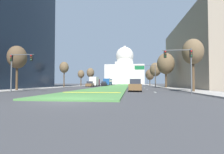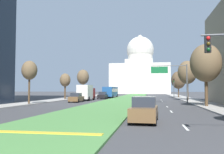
% 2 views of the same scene
% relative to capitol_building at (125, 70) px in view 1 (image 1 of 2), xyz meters
% --- Properties ---
extents(ground_plane, '(275.61, 275.61, 0.00)m').
position_rel_capitol_building_xyz_m(ground_plane, '(0.00, -61.86, -11.24)').
color(ground_plane, '#3D3D3F').
extents(grass_median, '(7.62, 112.75, 0.14)m').
position_rel_capitol_building_xyz_m(grass_median, '(0.00, -68.12, -11.17)').
color(grass_median, '#4C8442').
rests_on(grass_median, ground_plane).
extents(median_curb_nose, '(6.86, 0.50, 0.04)m').
position_rel_capitol_building_xyz_m(median_curb_nose, '(0.00, -116.44, -11.08)').
color(median_curb_nose, gold).
rests_on(median_curb_nose, grass_median).
extents(lane_dashes_right, '(0.16, 39.94, 0.01)m').
position_rel_capitol_building_xyz_m(lane_dashes_right, '(7.87, -92.94, -11.24)').
color(lane_dashes_right, silver).
rests_on(lane_dashes_right, ground_plane).
extents(sidewalk_left, '(4.00, 112.75, 0.15)m').
position_rel_capitol_building_xyz_m(sidewalk_left, '(-13.94, -74.39, -11.17)').
color(sidewalk_left, '#9E9991').
rests_on(sidewalk_left, ground_plane).
extents(sidewalk_right, '(4.00, 112.75, 0.15)m').
position_rel_capitol_building_xyz_m(sidewalk_right, '(13.94, -74.39, -11.17)').
color(sidewalk_right, '#9E9991').
rests_on(sidewalk_right, ground_plane).
extents(midrise_block_right, '(13.28, 29.21, 15.36)m').
position_rel_capitol_building_xyz_m(midrise_block_right, '(22.58, -95.43, -3.57)').
color(midrise_block_right, gray).
rests_on(midrise_block_right, ground_plane).
extents(capitol_building, '(29.90, 29.06, 31.41)m').
position_rel_capitol_building_xyz_m(capitol_building, '(0.00, 0.00, 0.00)').
color(capitol_building, beige).
rests_on(capitol_building, ground_plane).
extents(traffic_light_near_left, '(3.34, 0.35, 5.20)m').
position_rel_capitol_building_xyz_m(traffic_light_near_left, '(-10.59, -114.85, -7.45)').
color(traffic_light_near_left, '#515456').
rests_on(traffic_light_near_left, ground_plane).
extents(traffic_light_near_right, '(3.34, 0.35, 5.20)m').
position_rel_capitol_building_xyz_m(traffic_light_near_right, '(10.59, -115.81, -7.45)').
color(traffic_light_near_right, '#515456').
rests_on(traffic_light_near_right, ground_plane).
extents(traffic_light_far_right, '(0.28, 0.35, 5.20)m').
position_rel_capitol_building_xyz_m(traffic_light_far_right, '(11.44, -65.77, -7.93)').
color(traffic_light_far_right, '#515456').
rests_on(traffic_light_far_right, ground_plane).
extents(overhead_guide_sign, '(6.07, 0.20, 6.50)m').
position_rel_capitol_building_xyz_m(overhead_guide_sign, '(9.34, -87.04, -6.57)').
color(overhead_guide_sign, '#515456').
rests_on(overhead_guide_sign, ground_plane).
extents(street_tree_left_near, '(2.81, 2.81, 6.99)m').
position_rel_capitol_building_xyz_m(street_tree_left_near, '(-12.86, -111.79, -6.06)').
color(street_tree_left_near, '#4C3823').
rests_on(street_tree_left_near, ground_plane).
extents(street_tree_right_near, '(2.71, 2.71, 7.11)m').
position_rel_capitol_building_xyz_m(street_tree_right_near, '(12.76, -112.64, -5.90)').
color(street_tree_right_near, '#4C3823').
rests_on(street_tree_right_near, ground_plane).
extents(street_tree_left_mid, '(2.34, 2.34, 6.73)m').
position_rel_capitol_building_xyz_m(street_tree_left_mid, '(-12.60, -94.12, -6.05)').
color(street_tree_left_mid, '#4C3823').
rests_on(street_tree_left_mid, ground_plane).
extents(street_tree_right_mid, '(4.09, 4.09, 8.45)m').
position_rel_capitol_building_xyz_m(street_tree_right_mid, '(13.03, -94.51, -5.38)').
color(street_tree_right_mid, '#4C3823').
rests_on(street_tree_right_mid, ground_plane).
extents(street_tree_left_far, '(2.39, 2.39, 5.91)m').
position_rel_capitol_building_xyz_m(street_tree_left_far, '(-13.44, -76.50, -6.89)').
color(street_tree_left_far, '#4C3823').
rests_on(street_tree_left_far, ground_plane).
extents(street_tree_right_far, '(3.86, 3.86, 8.25)m').
position_rel_capitol_building_xyz_m(street_tree_right_far, '(13.18, -76.75, -5.43)').
color(street_tree_right_far, '#4C3823').
rests_on(street_tree_right_far, ground_plane).
extents(street_tree_left_distant, '(3.37, 3.37, 7.88)m').
position_rel_capitol_building_xyz_m(street_tree_left_distant, '(-13.28, -62.75, -5.51)').
color(street_tree_left_distant, '#4C3823').
rests_on(street_tree_left_distant, ground_plane).
extents(street_tree_right_distant, '(3.79, 3.79, 7.16)m').
position_rel_capitol_building_xyz_m(street_tree_right_distant, '(13.01, -61.61, -6.46)').
color(street_tree_right_distant, '#4C3823').
rests_on(street_tree_right_distant, ground_plane).
extents(sedan_lead_stopped, '(2.08, 4.22, 1.84)m').
position_rel_capitol_building_xyz_m(sedan_lead_stopped, '(5.27, -110.51, -10.39)').
color(sedan_lead_stopped, brown).
rests_on(sedan_lead_stopped, ground_plane).
extents(sedan_midblock, '(2.02, 4.75, 1.69)m').
position_rel_capitol_building_xyz_m(sedan_midblock, '(-7.70, -86.01, -10.45)').
color(sedan_midblock, brown).
rests_on(sedan_midblock, ground_plane).
extents(sedan_distant, '(2.04, 4.69, 1.74)m').
position_rel_capitol_building_xyz_m(sedan_distant, '(-5.67, -71.85, -10.43)').
color(sedan_distant, black).
rests_on(sedan_distant, ground_plane).
extents(sedan_far_horizon, '(2.11, 4.60, 1.85)m').
position_rel_capitol_building_xyz_m(sedan_far_horizon, '(-7.74, -56.58, -10.39)').
color(sedan_far_horizon, '#BCBCC1').
rests_on(sedan_far_horizon, ground_plane).
extents(box_truck_delivery, '(2.40, 6.40, 3.20)m').
position_rel_capitol_building_xyz_m(box_truck_delivery, '(-7.61, -79.78, -9.57)').
color(box_truck_delivery, maroon).
rests_on(box_truck_delivery, ground_plane).
extents(city_bus, '(2.62, 11.00, 2.95)m').
position_rel_capitol_building_xyz_m(city_bus, '(-5.27, -63.17, -9.47)').
color(city_bus, '#1E4C8C').
rests_on(city_bus, ground_plane).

